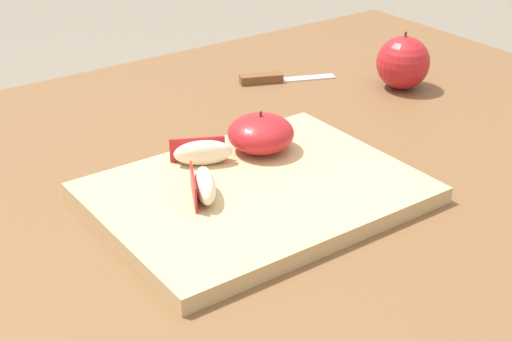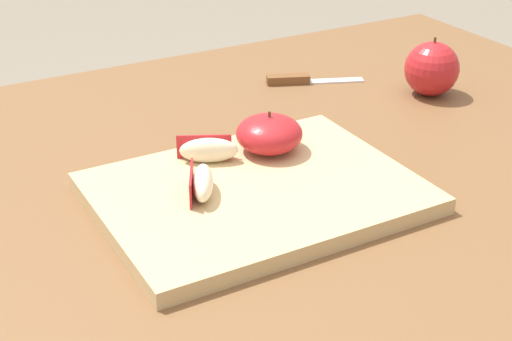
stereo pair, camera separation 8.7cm
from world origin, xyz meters
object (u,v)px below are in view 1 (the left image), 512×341
object	(u,v)px
cutting_board	(256,193)
apple_wedge_near_knife	(204,186)
paring_knife	(269,79)
apple_wedge_left	(199,153)
apple_half_skin_up	(261,133)
whole_apple_crimson	(403,63)

from	to	relation	value
cutting_board	apple_wedge_near_knife	world-z (taller)	apple_wedge_near_knife
paring_knife	apple_wedge_left	bearing A→B (deg)	-140.76
apple_half_skin_up	paring_knife	distance (m)	0.30
paring_knife	whole_apple_crimson	xyz separation A→B (m)	(0.16, -0.14, 0.04)
cutting_board	whole_apple_crimson	distance (m)	0.44
cutting_board	apple_half_skin_up	distance (m)	0.10
apple_wedge_left	paring_knife	xyz separation A→B (m)	(0.27, 0.22, -0.03)
paring_knife	apple_wedge_near_knife	bearing A→B (deg)	-136.40
apple_half_skin_up	whole_apple_crimson	bearing A→B (deg)	14.37
apple_wedge_left	whole_apple_crimson	bearing A→B (deg)	10.20
apple_wedge_left	paring_knife	distance (m)	0.35
apple_half_skin_up	apple_wedge_near_knife	world-z (taller)	apple_half_skin_up
apple_half_skin_up	whole_apple_crimson	xyz separation A→B (m)	(0.34, 0.09, -0.00)
paring_knife	whole_apple_crimson	bearing A→B (deg)	-42.72
whole_apple_crimson	apple_wedge_near_knife	bearing A→B (deg)	-162.04
cutting_board	paring_knife	bearing A→B (deg)	51.19
apple_half_skin_up	paring_knife	size ratio (longest dim) A/B	0.55
whole_apple_crimson	apple_wedge_left	bearing A→B (deg)	-169.80
apple_half_skin_up	apple_wedge_near_knife	size ratio (longest dim) A/B	1.13
cutting_board	apple_wedge_left	size ratio (longest dim) A/B	4.88
apple_half_skin_up	cutting_board	bearing A→B (deg)	-129.24
cutting_board	apple_half_skin_up	bearing A→B (deg)	50.76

